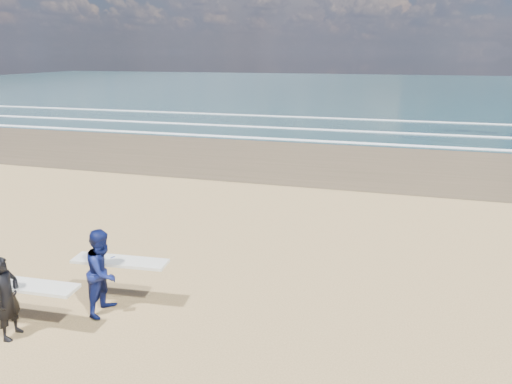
% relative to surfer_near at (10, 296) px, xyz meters
% --- Properties ---
extents(ocean, '(220.00, 100.00, 0.02)m').
position_rel_surfer_near_xyz_m(ocean, '(21.19, 72.32, -0.90)').
color(ocean, '#1B373C').
rests_on(ocean, ground).
extents(surfer_near, '(2.22, 1.01, 1.79)m').
position_rel_surfer_near_xyz_m(surfer_near, '(0.00, 0.00, 0.00)').
color(surfer_near, black).
rests_on(surfer_near, ground).
extents(surfer_far, '(2.23, 1.19, 1.98)m').
position_rel_surfer_near_xyz_m(surfer_far, '(1.32, 1.36, 0.08)').
color(surfer_far, '#0E174E').
rests_on(surfer_far, ground).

